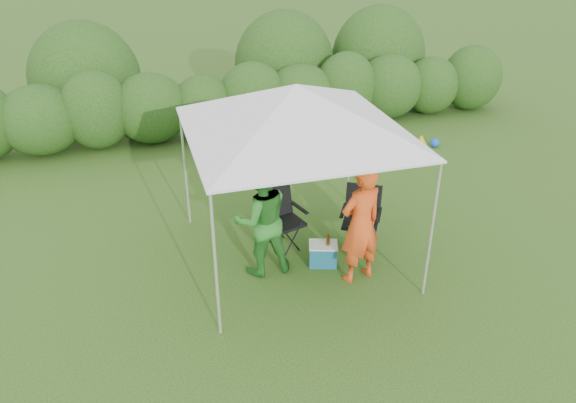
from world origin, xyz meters
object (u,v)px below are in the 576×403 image
object	(u,v)px
man	(361,224)
woman	(261,219)
chair_left	(281,213)
cooler	(323,254)
chair_right	(362,213)
canopy	(296,109)

from	to	relation	value
man	woman	xyz separation A→B (m)	(-1.34, 0.60, -0.02)
chair_left	cooler	size ratio (longest dim) A/B	1.99
chair_right	man	bearing A→B (deg)	-85.20
chair_left	cooler	distance (m)	0.97
canopy	man	size ratio (longest dim) A/B	1.65
chair_right	man	size ratio (longest dim) A/B	0.54
canopy	cooler	distance (m)	2.33
canopy	cooler	bearing A→B (deg)	-48.66
chair_right	woman	size ratio (longest dim) A/B	0.55
man	woman	bearing A→B (deg)	-38.79
chair_right	cooler	size ratio (longest dim) A/B	1.97
chair_left	man	xyz separation A→B (m)	(0.86, -1.23, 0.36)
chair_right	cooler	xyz separation A→B (m)	(-0.80, -0.40, -0.39)
cooler	man	bearing A→B (deg)	-33.92
canopy	man	distance (m)	1.90
canopy	chair_left	bearing A→B (deg)	110.16
chair_right	woman	distance (m)	1.81
chair_right	woman	xyz separation A→B (m)	(-1.75, -0.29, 0.34)
chair_right	chair_left	world-z (taller)	chair_left
man	canopy	bearing A→B (deg)	-65.00
chair_right	canopy	bearing A→B (deg)	-149.35
canopy	chair_right	xyz separation A→B (m)	(1.13, 0.02, -1.89)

